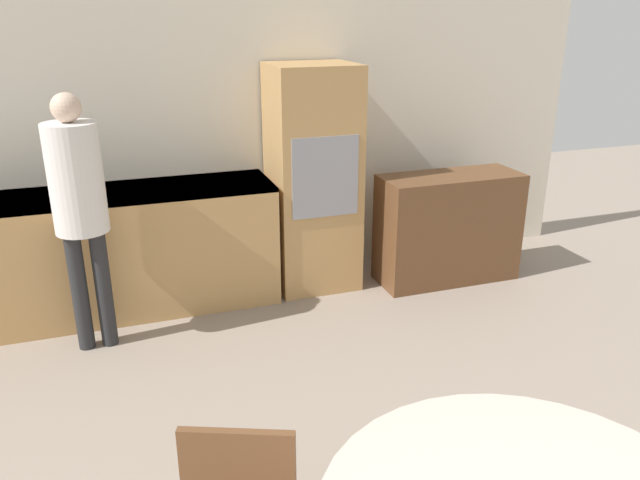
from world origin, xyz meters
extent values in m
cube|color=silver|center=(0.00, 4.91, 1.30)|extent=(6.22, 0.05, 2.60)
cube|color=tan|center=(-1.00, 4.57, 0.46)|extent=(2.53, 0.60, 0.91)
cube|color=black|center=(-1.00, 4.57, 0.90)|extent=(2.53, 0.60, 0.03)
cube|color=tan|center=(0.63, 4.58, 0.87)|extent=(0.64, 0.58, 1.74)
cube|color=gray|center=(0.63, 4.28, 0.96)|extent=(0.51, 0.01, 0.60)
cube|color=brown|center=(1.69, 4.29, 0.44)|extent=(1.14, 0.45, 0.88)
cylinder|color=#262628|center=(-1.13, 4.07, 0.41)|extent=(0.10, 0.10, 0.81)
cylinder|color=#262628|center=(-0.98, 4.07, 0.41)|extent=(0.10, 0.10, 0.81)
cylinder|color=silver|center=(-1.06, 4.07, 1.15)|extent=(0.33, 0.33, 0.68)
sphere|color=beige|center=(-1.06, 4.07, 1.58)|extent=(0.18, 0.18, 0.18)
camera|label=1|loc=(-0.86, 0.12, 2.12)|focal=35.00mm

